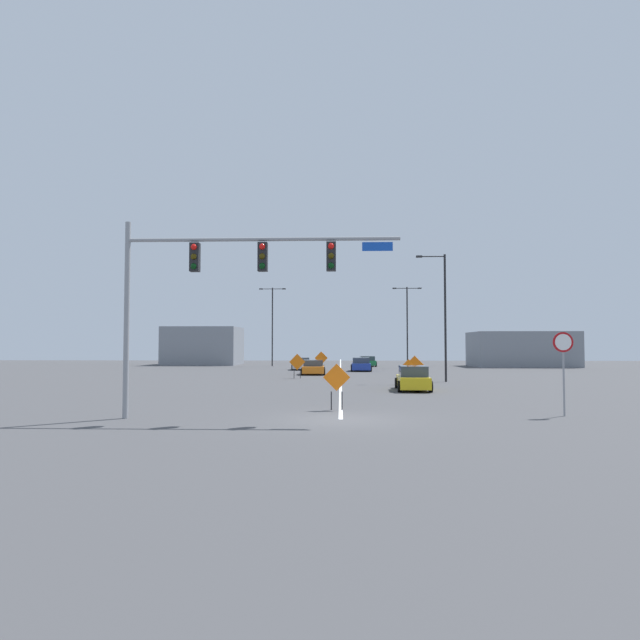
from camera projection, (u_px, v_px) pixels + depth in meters
name	position (u px, v px, depth m)	size (l,w,h in m)	color
ground	(341.00, 419.00, 19.78)	(152.31, 152.31, 0.00)	#444447
road_centre_stripe	(341.00, 369.00, 62.02)	(0.16, 84.61, 0.01)	white
traffic_signal_assembly	(222.00, 272.00, 20.16)	(10.04, 0.44, 7.16)	gray
stop_sign	(563.00, 357.00, 20.81)	(0.76, 0.07, 3.14)	gray
street_lamp_far_right	(443.00, 312.00, 40.40)	(2.16, 0.24, 9.28)	black
street_lamp_mid_left	(407.00, 321.00, 65.26)	(3.40, 0.24, 9.50)	black
street_lamp_far_left	(272.00, 321.00, 70.83)	(3.38, 0.24, 10.00)	black
construction_sign_median_near	(321.00, 359.00, 56.43)	(1.34, 0.05, 2.02)	orange
construction_sign_right_shoulder	(337.00, 380.00, 22.73)	(1.12, 0.08, 1.89)	orange
construction_sign_right_lane	(297.00, 363.00, 44.48)	(1.28, 0.33, 1.96)	orange
construction_sign_left_shoulder	(415.00, 366.00, 39.14)	(1.27, 0.36, 1.91)	orange
construction_sign_median_far	(409.00, 369.00, 36.76)	(1.14, 0.07, 1.73)	orange
car_yellow_far	(413.00, 379.00, 32.67)	(2.11, 4.32, 1.44)	gold
car_orange_approaching	(313.00, 368.00, 50.35)	(2.28, 4.23, 1.31)	orange
car_green_distant	(367.00, 361.00, 69.98)	(2.26, 4.61, 1.28)	#196B38
car_blue_mid	(361.00, 365.00, 56.76)	(2.15, 3.87, 1.39)	#1E389E
car_silver_passing	(302.00, 364.00, 59.96)	(2.19, 4.14, 1.32)	#B7BABF
roadside_building_west	(203.00, 346.00, 75.71)	(9.77, 7.89, 5.11)	gray
roadside_building_east	(521.00, 349.00, 68.94)	(11.99, 7.93, 4.30)	gray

